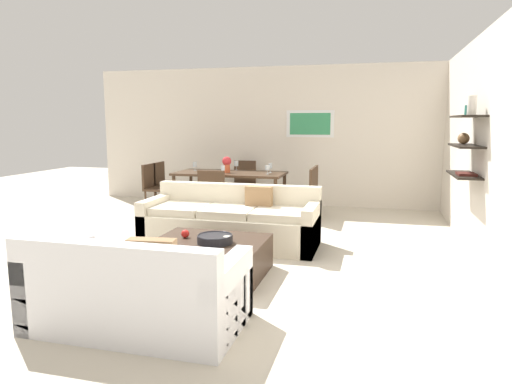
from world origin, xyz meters
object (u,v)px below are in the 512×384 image
dining_chair_left_far (164,182)px  centerpiece_vase (227,163)px  coffee_table (208,259)px  sofa_beige (231,223)px  wine_glass_right_far (270,166)px  dining_chair_left_near (155,185)px  candle_jar (227,240)px  dining_chair_right_far (309,187)px  dining_chair_right_near (305,191)px  wine_glass_foot (223,168)px  dining_chair_head (243,180)px  apple_on_coffee_table (185,234)px  loveseat_white (137,292)px  wine_glass_head (236,164)px  wine_glass_left_far (195,165)px  decorative_bowl (215,239)px  wine_glass_right_near (267,168)px  dining_table (230,176)px  dining_chair_foot (214,193)px

dining_chair_left_far → centerpiece_vase: bearing=-10.4°
coffee_table → dining_chair_left_far: bearing=122.4°
sofa_beige → wine_glass_right_far: (0.06, 2.07, 0.57)m
sofa_beige → dining_chair_left_near: 2.69m
dining_chair_left_near → centerpiece_vase: (1.33, 0.15, 0.41)m
coffee_table → sofa_beige: bearing=96.6°
candle_jar → dining_chair_right_far: (0.34, 3.48, 0.08)m
dining_chair_left_far → wine_glass_right_far: (2.08, -0.09, 0.36)m
dining_chair_left_near → dining_chair_right_near: (2.75, 0.00, 0.00)m
dining_chair_right_near → wine_glass_foot: size_ratio=5.57×
dining_chair_head → apple_on_coffee_table: bearing=-82.8°
candle_jar → wine_glass_right_far: 3.44m
dining_chair_right_near → centerpiece_vase: centerpiece_vase is taller
loveseat_white → dining_chair_left_far: 5.16m
dining_chair_left_far → wine_glass_head: 1.43m
wine_glass_left_far → centerpiece_vase: bearing=-13.2°
coffee_table → wine_glass_left_far: size_ratio=7.53×
decorative_bowl → candle_jar: (0.14, -0.01, -0.01)m
loveseat_white → dining_chair_head: size_ratio=1.89×
dining_chair_left_far → wine_glass_head: bearing=7.5°
decorative_bowl → dining_chair_right_near: size_ratio=0.43×
dining_chair_left_far → decorative_bowl: bearing=-56.8°
decorative_bowl → dining_chair_left_near: (-2.27, 3.08, 0.08)m
decorative_bowl → dining_chair_right_far: size_ratio=0.43×
sofa_beige → dining_chair_head: (-0.65, 2.80, 0.21)m
dining_chair_right_near → centerpiece_vase: size_ratio=3.11×
dining_chair_right_far → wine_glass_left_far: wine_glass_left_far is taller
wine_glass_head → coffee_table: bearing=-77.5°
loveseat_white → centerpiece_vase: (-0.73, 4.48, 0.62)m
coffee_table → dining_chair_right_far: 3.49m
dining_chair_right_near → wine_glass_right_far: wine_glass_right_far is taller
sofa_beige → wine_glass_head: wine_glass_head is taller
wine_glass_left_far → wine_glass_right_near: bearing=-8.7°
dining_chair_right_far → dining_chair_right_near: bearing=-90.0°
apple_on_coffee_table → wine_glass_head: 3.59m
wine_glass_left_far → decorative_bowl: bearing=-64.6°
loveseat_white → candle_jar: loveseat_white is taller
loveseat_white → wine_glass_right_near: size_ratio=11.26×
dining_table → dining_chair_foot: dining_chair_foot is taller
candle_jar → dining_chair_right_far: bearing=84.4°
coffee_table → dining_chair_left_far: size_ratio=1.35×
dining_chair_head → dining_chair_right_near: (1.38, -1.04, 0.00)m
wine_glass_foot → dining_chair_left_far: bearing=157.2°
dining_chair_right_far → dining_chair_head: (-1.38, 0.65, 0.00)m
wine_glass_right_far → wine_glass_head: 0.76m
loveseat_white → dining_chair_right_near: size_ratio=1.89×
dining_chair_left_near → apple_on_coffee_table: bearing=-57.4°
apple_on_coffee_table → centerpiece_vase: bearing=100.0°
dining_chair_right_far → wine_glass_right_near: wine_glass_right_near is taller
candle_jar → dining_chair_foot: 2.65m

